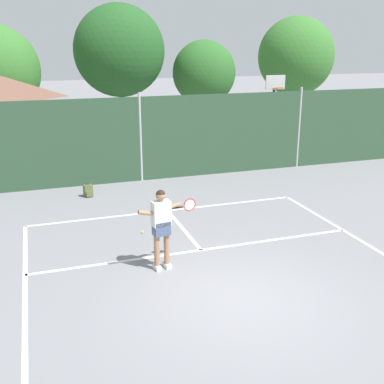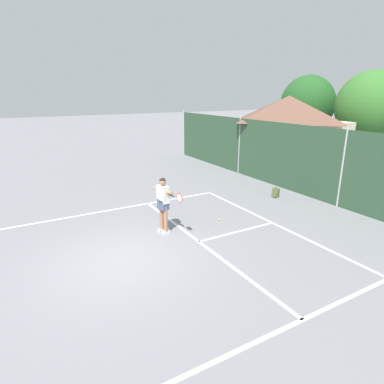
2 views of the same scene
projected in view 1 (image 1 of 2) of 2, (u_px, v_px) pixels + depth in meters
name	position (u px, v px, depth m)	size (l,w,h in m)	color
ground_plane	(243.00, 300.00, 9.37)	(120.00, 120.00, 0.00)	gray
court_markings	(230.00, 284.00, 9.96)	(8.30, 11.10, 0.01)	white
chainlink_fence	(141.00, 140.00, 17.04)	(26.09, 0.09, 3.21)	#2D4C33
basketball_hoop	(274.00, 104.00, 20.51)	(0.90, 0.67, 3.55)	#284CB2
treeline_backdrop	(112.00, 62.00, 25.19)	(26.71, 4.36, 6.88)	brown
tennis_player	(162.00, 222.00, 10.35)	(1.41, 0.40, 1.85)	silver
tennis_ball	(142.00, 232.00, 12.63)	(0.07, 0.07, 0.07)	#CCE033
backpack_olive	(88.00, 191.00, 15.59)	(0.32, 0.30, 0.46)	#566038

